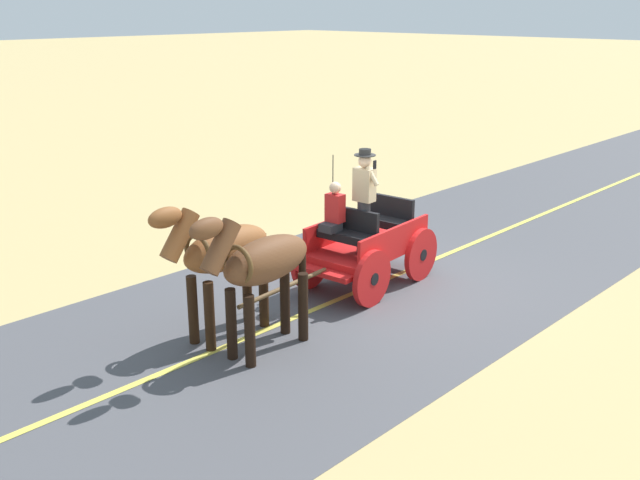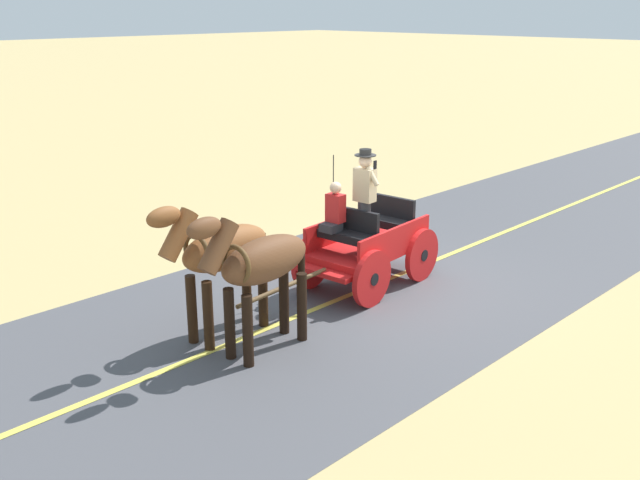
% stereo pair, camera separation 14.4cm
% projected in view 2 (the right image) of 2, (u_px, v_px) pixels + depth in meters
% --- Properties ---
extents(ground_plane, '(200.00, 200.00, 0.00)m').
position_uv_depth(ground_plane, '(383.00, 282.00, 13.03)').
color(ground_plane, tan).
extents(road_surface, '(6.18, 160.00, 0.01)m').
position_uv_depth(road_surface, '(383.00, 281.00, 13.03)').
color(road_surface, '#4C4C51').
rests_on(road_surface, ground).
extents(road_centre_stripe, '(0.12, 160.00, 0.00)m').
position_uv_depth(road_centre_stripe, '(383.00, 281.00, 13.03)').
color(road_centre_stripe, '#DBCC4C').
rests_on(road_centre_stripe, road_surface).
extents(horse_drawn_carriage, '(1.61, 4.52, 2.50)m').
position_uv_depth(horse_drawn_carriage, '(365.00, 241.00, 12.62)').
color(horse_drawn_carriage, red).
rests_on(horse_drawn_carriage, ground).
extents(horse_near_side, '(0.65, 2.13, 2.21)m').
position_uv_depth(horse_near_side, '(260.00, 265.00, 10.00)').
color(horse_near_side, brown).
rests_on(horse_near_side, ground).
extents(horse_off_side, '(0.65, 2.13, 2.21)m').
position_uv_depth(horse_off_side, '(220.00, 253.00, 10.48)').
color(horse_off_side, brown).
rests_on(horse_off_side, ground).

